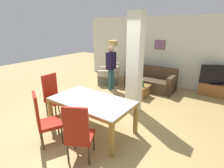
{
  "coord_description": "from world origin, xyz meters",
  "views": [
    {
      "loc": [
        2.43,
        -2.67,
        2.36
      ],
      "look_at": [
        0.0,
        0.81,
        0.92
      ],
      "focal_mm": 28.0,
      "sensor_mm": 36.0,
      "label": 1
    }
  ],
  "objects_px": {
    "tv_stand": "(214,90)",
    "standing_person": "(111,65)",
    "tv_screen": "(217,75)",
    "dining_chair_head_left": "(53,94)",
    "sofa": "(151,81)",
    "dining_table": "(92,105)",
    "floor_lamp": "(113,46)",
    "dining_chair_near_right": "(79,133)",
    "armchair": "(110,76)",
    "bottle": "(143,84)",
    "coffee_table": "(139,90)",
    "dining_chair_near_left": "(44,118)"
  },
  "relations": [
    {
      "from": "sofa",
      "to": "bottle",
      "type": "bearing_deg",
      "value": 98.04
    },
    {
      "from": "tv_stand",
      "to": "floor_lamp",
      "type": "distance_m",
      "value": 4.22
    },
    {
      "from": "dining_chair_head_left",
      "to": "standing_person",
      "type": "height_order",
      "value": "standing_person"
    },
    {
      "from": "dining_table",
      "to": "bottle",
      "type": "distance_m",
      "value": 2.44
    },
    {
      "from": "armchair",
      "to": "tv_screen",
      "type": "xyz_separation_m",
      "value": [
        3.82,
        0.91,
        0.47
      ]
    },
    {
      "from": "dining_chair_head_left",
      "to": "armchair",
      "type": "height_order",
      "value": "dining_chair_head_left"
    },
    {
      "from": "tv_screen",
      "to": "standing_person",
      "type": "distance_m",
      "value": 3.66
    },
    {
      "from": "dining_chair_head_left",
      "to": "dining_chair_near_left",
      "type": "relative_size",
      "value": 1.0
    },
    {
      "from": "dining_chair_head_left",
      "to": "floor_lamp",
      "type": "distance_m",
      "value": 3.76
    },
    {
      "from": "dining_chair_head_left",
      "to": "dining_chair_near_right",
      "type": "xyz_separation_m",
      "value": [
        1.84,
        -0.87,
        0.0
      ]
    },
    {
      "from": "sofa",
      "to": "standing_person",
      "type": "bearing_deg",
      "value": 37.69
    },
    {
      "from": "floor_lamp",
      "to": "dining_chair_head_left",
      "type": "bearing_deg",
      "value": -81.56
    },
    {
      "from": "tv_screen",
      "to": "dining_chair_near_left",
      "type": "bearing_deg",
      "value": 38.19
    },
    {
      "from": "sofa",
      "to": "dining_table",
      "type": "bearing_deg",
      "value": 90.33
    },
    {
      "from": "bottle",
      "to": "tv_screen",
      "type": "relative_size",
      "value": 0.27
    },
    {
      "from": "dining_chair_head_left",
      "to": "coffee_table",
      "type": "xyz_separation_m",
      "value": [
        1.3,
        2.52,
        -0.38
      ]
    },
    {
      "from": "bottle",
      "to": "tv_screen",
      "type": "distance_m",
      "value": 2.55
    },
    {
      "from": "dining_table",
      "to": "dining_chair_near_right",
      "type": "xyz_separation_m",
      "value": [
        0.47,
        -0.87,
        -0.05
      ]
    },
    {
      "from": "dining_chair_near_left",
      "to": "dining_chair_near_right",
      "type": "bearing_deg",
      "value": 29.64
    },
    {
      "from": "armchair",
      "to": "coffee_table",
      "type": "distance_m",
      "value": 1.76
    },
    {
      "from": "dining_chair_near_right",
      "to": "coffee_table",
      "type": "height_order",
      "value": "dining_chair_near_right"
    },
    {
      "from": "tv_screen",
      "to": "coffee_table",
      "type": "bearing_deg",
      "value": 10.38
    },
    {
      "from": "dining_chair_near_right",
      "to": "tv_screen",
      "type": "xyz_separation_m",
      "value": [
        1.63,
        4.91,
        0.17
      ]
    },
    {
      "from": "dining_chair_head_left",
      "to": "tv_stand",
      "type": "relative_size",
      "value": 1.14
    },
    {
      "from": "coffee_table",
      "to": "floor_lamp",
      "type": "height_order",
      "value": "floor_lamp"
    },
    {
      "from": "dining_chair_head_left",
      "to": "standing_person",
      "type": "relative_size",
      "value": 0.68
    },
    {
      "from": "tv_screen",
      "to": "bottle",
      "type": "bearing_deg",
      "value": 14.58
    },
    {
      "from": "dining_chair_near_left",
      "to": "tv_stand",
      "type": "xyz_separation_m",
      "value": [
        2.56,
        4.95,
        -0.37
      ]
    },
    {
      "from": "tv_stand",
      "to": "dining_chair_near_left",
      "type": "bearing_deg",
      "value": -117.29
    },
    {
      "from": "bottle",
      "to": "floor_lamp",
      "type": "xyz_separation_m",
      "value": [
        -2.03,
        1.18,
        0.98
      ]
    },
    {
      "from": "bottle",
      "to": "dining_chair_near_right",
      "type": "bearing_deg",
      "value": -84.07
    },
    {
      "from": "armchair",
      "to": "tv_screen",
      "type": "bearing_deg",
      "value": -107.21
    },
    {
      "from": "tv_screen",
      "to": "floor_lamp",
      "type": "xyz_separation_m",
      "value": [
        -4.0,
        -0.42,
        0.72
      ]
    },
    {
      "from": "tv_screen",
      "to": "dining_chair_head_left",
      "type": "bearing_deg",
      "value": 24.8
    },
    {
      "from": "tv_stand",
      "to": "standing_person",
      "type": "relative_size",
      "value": 0.6
    },
    {
      "from": "sofa",
      "to": "floor_lamp",
      "type": "xyz_separation_m",
      "value": [
        -1.89,
        0.18,
        1.18
      ]
    },
    {
      "from": "dining_chair_near_left",
      "to": "bottle",
      "type": "distance_m",
      "value": 3.4
    },
    {
      "from": "dining_chair_near_left",
      "to": "floor_lamp",
      "type": "bearing_deg",
      "value": 134.36
    },
    {
      "from": "dining_chair_head_left",
      "to": "floor_lamp",
      "type": "height_order",
      "value": "floor_lamp"
    },
    {
      "from": "dining_chair_near_right",
      "to": "coffee_table",
      "type": "xyz_separation_m",
      "value": [
        -0.53,
        3.4,
        -0.38
      ]
    },
    {
      "from": "coffee_table",
      "to": "bottle",
      "type": "height_order",
      "value": "bottle"
    },
    {
      "from": "dining_chair_head_left",
      "to": "tv_stand",
      "type": "height_order",
      "value": "dining_chair_head_left"
    },
    {
      "from": "dining_table",
      "to": "floor_lamp",
      "type": "height_order",
      "value": "floor_lamp"
    },
    {
      "from": "dining_chair_near_right",
      "to": "standing_person",
      "type": "xyz_separation_m",
      "value": [
        -1.69,
        3.37,
        0.36
      ]
    },
    {
      "from": "dining_table",
      "to": "tv_screen",
      "type": "xyz_separation_m",
      "value": [
        2.09,
        4.03,
        0.13
      ]
    },
    {
      "from": "dining_chair_near_right",
      "to": "armchair",
      "type": "bearing_deg",
      "value": 90.74
    },
    {
      "from": "bottle",
      "to": "dining_table",
      "type": "bearing_deg",
      "value": -92.88
    },
    {
      "from": "dining_chair_head_left",
      "to": "sofa",
      "type": "bearing_deg",
      "value": 158.5
    },
    {
      "from": "tv_screen",
      "to": "armchair",
      "type": "bearing_deg",
      "value": -11.07
    },
    {
      "from": "armchair",
      "to": "sofa",
      "type": "bearing_deg",
      "value": -110.18
    }
  ]
}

